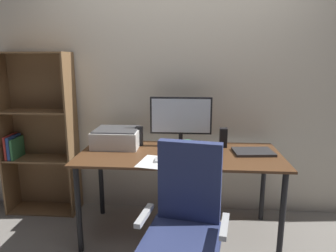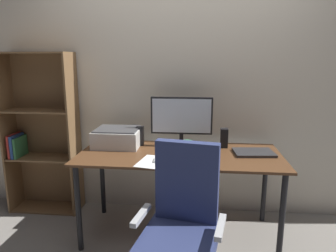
% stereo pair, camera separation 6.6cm
% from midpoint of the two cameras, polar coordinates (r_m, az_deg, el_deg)
% --- Properties ---
extents(ground_plane, '(12.00, 12.00, 0.00)m').
position_cam_midpoint_polar(ground_plane, '(2.85, 2.77, -19.48)').
color(ground_plane, gray).
extents(back_wall, '(6.40, 0.10, 2.60)m').
position_cam_midpoint_polar(back_wall, '(2.96, 3.60, 8.46)').
color(back_wall, beige).
rests_on(back_wall, ground).
extents(desk, '(1.67, 0.73, 0.74)m').
position_cam_midpoint_polar(desk, '(2.56, 2.93, -6.83)').
color(desk, '#56351E').
rests_on(desk, ground).
extents(monitor, '(0.54, 0.20, 0.44)m').
position_cam_midpoint_polar(monitor, '(2.69, 3.28, 1.44)').
color(monitor, black).
rests_on(monitor, desk).
extents(keyboard, '(0.29, 0.12, 0.02)m').
position_cam_midpoint_polar(keyboard, '(2.34, 1.79, -6.45)').
color(keyboard, '#B7BABC').
rests_on(keyboard, desk).
extents(mouse, '(0.07, 0.10, 0.03)m').
position_cam_midpoint_polar(mouse, '(2.32, 7.11, -6.49)').
color(mouse, black).
rests_on(mouse, desk).
extents(coffee_mug, '(0.09, 0.08, 0.11)m').
position_cam_midpoint_polar(coffee_mug, '(2.53, 4.41, -3.92)').
color(coffee_mug, '#387F51').
rests_on(coffee_mug, desk).
extents(laptop, '(0.34, 0.26, 0.02)m').
position_cam_midpoint_polar(laptop, '(2.62, 16.48, -4.81)').
color(laptop, '#2D2D30').
rests_on(laptop, desk).
extents(speaker_left, '(0.06, 0.07, 0.17)m').
position_cam_midpoint_polar(speaker_left, '(2.76, -4.60, -1.86)').
color(speaker_left, black).
rests_on(speaker_left, desk).
extents(speaker_right, '(0.06, 0.07, 0.17)m').
position_cam_midpoint_polar(speaker_right, '(2.73, 11.16, -2.23)').
color(speaker_right, black).
rests_on(speaker_right, desk).
extents(printer, '(0.40, 0.34, 0.16)m').
position_cam_midpoint_polar(printer, '(2.75, -8.74, -2.10)').
color(printer, silver).
rests_on(printer, desk).
extents(paper_sheet, '(0.26, 0.33, 0.00)m').
position_cam_midpoint_polar(paper_sheet, '(2.33, -1.98, -6.72)').
color(paper_sheet, white).
rests_on(paper_sheet, desk).
extents(office_chair, '(0.56, 0.55, 1.01)m').
position_cam_midpoint_polar(office_chair, '(1.98, 3.54, -19.60)').
color(office_chair, '#B7BABC').
rests_on(office_chair, ground).
extents(bookshelf, '(0.69, 0.28, 1.57)m').
position_cam_midpoint_polar(bookshelf, '(3.24, -22.10, -1.48)').
color(bookshelf, brown).
rests_on(bookshelf, ground).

